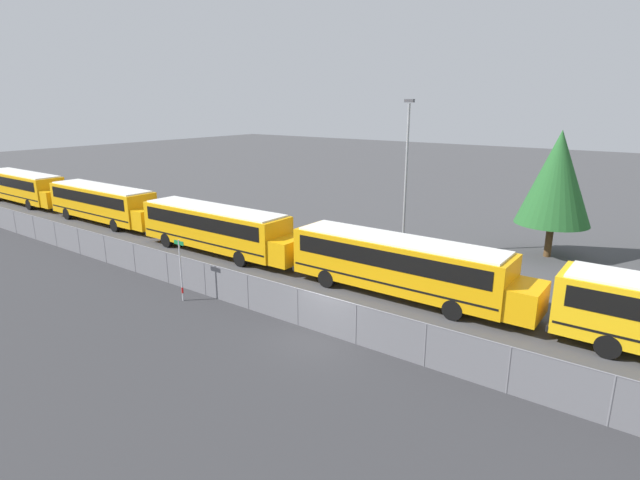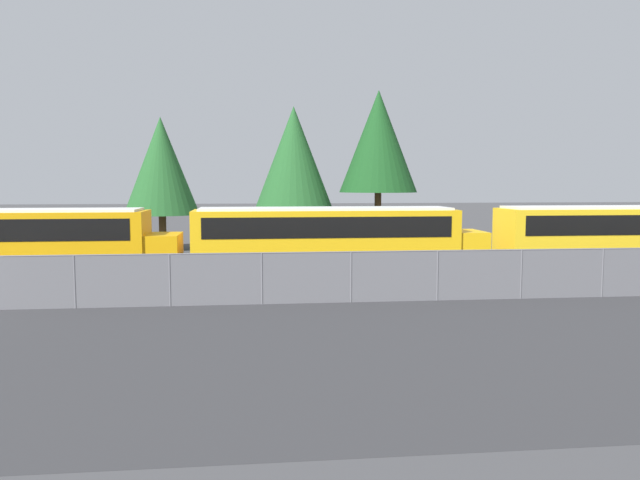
# 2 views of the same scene
# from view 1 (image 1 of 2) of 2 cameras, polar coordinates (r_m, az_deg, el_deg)

# --- Properties ---
(ground_plane) EXTENTS (200.00, 200.00, 0.00)m
(ground_plane) POSITION_cam_1_polar(r_m,az_deg,el_deg) (21.71, 0.65, -10.71)
(ground_plane) COLOR #424244
(road_strip) EXTENTS (140.29, 12.00, 0.01)m
(road_strip) POSITION_cam_1_polar(r_m,az_deg,el_deg) (17.81, -11.22, -17.39)
(road_strip) COLOR #333335
(road_strip) RESTS_ON ground_plane
(fence) EXTENTS (106.36, 0.07, 1.77)m
(fence) POSITION_cam_1_polar(r_m,az_deg,el_deg) (21.33, 0.66, -8.54)
(fence) COLOR #9EA0A5
(fence) RESTS_ON ground_plane
(school_bus_0) EXTENTS (12.83, 2.61, 3.02)m
(school_bus_0) POSITION_cam_1_polar(r_m,az_deg,el_deg) (56.43, -30.73, 5.38)
(school_bus_0) COLOR orange
(school_bus_0) RESTS_ON ground_plane
(school_bus_1) EXTENTS (12.83, 2.61, 3.02)m
(school_bus_1) POSITION_cam_1_polar(r_m,az_deg,el_deg) (44.31, -23.52, 4.07)
(school_bus_1) COLOR orange
(school_bus_1) RESTS_ON ground_plane
(school_bus_2) EXTENTS (12.83, 2.61, 3.02)m
(school_bus_2) POSITION_cam_1_polar(r_m,az_deg,el_deg) (33.13, -11.72, 1.56)
(school_bus_2) COLOR orange
(school_bus_2) RESTS_ON ground_plane
(school_bus_3) EXTENTS (12.83, 2.61, 3.02)m
(school_bus_3) POSITION_cam_1_polar(r_m,az_deg,el_deg) (25.39, 9.33, -2.58)
(school_bus_3) COLOR orange
(school_bus_3) RESTS_ON ground_plane
(street_sign) EXTENTS (0.70, 0.09, 3.16)m
(street_sign) POSITION_cam_1_polar(r_m,az_deg,el_deg) (25.49, -15.62, -3.21)
(street_sign) COLOR #B7B7BC
(street_sign) RESTS_ON ground_plane
(light_pole) EXTENTS (0.60, 0.24, 9.77)m
(light_pole) POSITION_cam_1_polar(r_m,az_deg,el_deg) (32.28, 9.82, 7.59)
(light_pole) COLOR gray
(light_pole) RESTS_ON ground_plane
(tree_1) EXTENTS (4.48, 4.48, 8.00)m
(tree_1) POSITION_cam_1_polar(r_m,az_deg,el_deg) (34.27, 25.44, 6.42)
(tree_1) COLOR #51381E
(tree_1) RESTS_ON ground_plane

